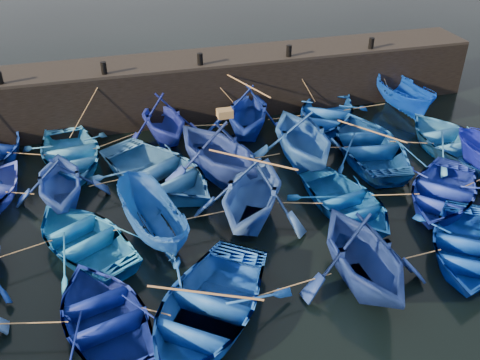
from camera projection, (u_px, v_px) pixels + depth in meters
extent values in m
plane|color=black|center=(268.00, 253.00, 16.36)|extent=(120.00, 120.00, 0.00)
cube|color=black|center=(197.00, 87.00, 24.25)|extent=(26.00, 2.50, 2.50)
cube|color=black|center=(196.00, 59.00, 23.55)|extent=(26.00, 2.50, 0.12)
cylinder|color=black|center=(104.00, 68.00, 21.75)|extent=(0.24, 0.24, 0.50)
cylinder|color=black|center=(200.00, 59.00, 22.65)|extent=(0.24, 0.24, 0.50)
cylinder|color=black|center=(289.00, 51.00, 23.54)|extent=(0.24, 0.24, 0.50)
cylinder|color=black|center=(371.00, 43.00, 24.44)|extent=(0.24, 0.24, 0.50)
imported|color=blue|center=(70.00, 153.00, 20.62)|extent=(4.02, 5.17, 0.99)
imported|color=navy|center=(163.00, 118.00, 22.02)|extent=(3.93, 4.38, 2.05)
imported|color=navy|center=(248.00, 111.00, 22.50)|extent=(4.81, 5.13, 2.17)
imported|color=#0C40A7|center=(325.00, 113.00, 23.61)|extent=(5.55, 6.00, 1.02)
imported|color=#0436D2|center=(403.00, 96.00, 24.44)|extent=(1.67, 4.22, 1.62)
imported|color=#2447A5|center=(60.00, 180.00, 18.09)|extent=(3.32, 3.81, 1.94)
imported|color=#2B64A9|center=(158.00, 172.00, 19.29)|extent=(6.08, 6.63, 1.12)
imported|color=navy|center=(217.00, 148.00, 19.47)|extent=(5.46, 5.79, 2.43)
imported|color=blue|center=(303.00, 136.00, 20.33)|extent=(3.97, 4.59, 2.40)
imported|color=navy|center=(369.00, 144.00, 21.12)|extent=(4.44, 5.74, 1.10)
imported|color=blue|center=(454.00, 141.00, 21.38)|extent=(4.05, 5.35, 1.05)
imported|color=blue|center=(84.00, 238.00, 16.27)|extent=(4.96, 5.44, 0.92)
imported|color=#13499B|center=(152.00, 219.00, 16.55)|extent=(2.46, 4.22, 1.54)
imported|color=blue|center=(252.00, 191.00, 17.16)|extent=(5.50, 5.71, 2.31)
imported|color=#0A4896|center=(347.00, 202.00, 17.91)|extent=(3.83, 4.78, 0.88)
imported|color=#112695|center=(442.00, 192.00, 18.37)|extent=(5.49, 5.50, 0.94)
imported|color=navy|center=(106.00, 317.00, 13.54)|extent=(4.24, 5.13, 0.92)
imported|color=#1045B3|center=(206.00, 309.00, 13.68)|extent=(6.02, 6.31, 1.07)
imported|color=navy|center=(363.00, 252.00, 14.67)|extent=(3.74, 4.32, 2.24)
imported|color=#05329B|center=(467.00, 247.00, 15.90)|extent=(5.17, 5.51, 0.93)
cube|color=olive|center=(225.00, 113.00, 18.81)|extent=(0.54, 0.40, 0.29)
cylinder|color=tan|center=(26.00, 154.00, 20.47)|extent=(1.44, 0.63, 0.04)
cylinder|color=tan|center=(119.00, 140.00, 21.43)|extent=(2.00, 1.06, 0.04)
cylinder|color=tan|center=(206.00, 125.00, 22.53)|extent=(1.77, 0.39, 0.04)
cylinder|color=tan|center=(287.00, 117.00, 23.19)|extent=(1.77, 0.04, 0.04)
cylinder|color=tan|center=(365.00, 107.00, 24.09)|extent=(2.09, 0.18, 0.04)
cylinder|color=tan|center=(20.00, 193.00, 18.17)|extent=(0.97, 0.43, 0.04)
cylinder|color=tan|center=(111.00, 181.00, 18.81)|extent=(1.57, 0.31, 0.04)
cylinder|color=tan|center=(189.00, 168.00, 19.56)|extent=(0.42, 0.08, 0.04)
cylinder|color=tan|center=(261.00, 157.00, 20.25)|extent=(1.58, 0.15, 0.04)
cylinder|color=tan|center=(336.00, 147.00, 20.90)|extent=(0.98, 0.25, 0.04)
cylinder|color=tan|center=(412.00, 142.00, 21.24)|extent=(1.60, 0.66, 0.04)
cylinder|color=tan|center=(26.00, 249.00, 15.68)|extent=(1.50, 0.46, 0.04)
cylinder|color=tan|center=(118.00, 230.00, 16.44)|extent=(0.30, 0.07, 0.04)
cylinder|color=tan|center=(203.00, 216.00, 17.07)|extent=(1.48, 0.14, 0.04)
cylinder|color=tan|center=(300.00, 203.00, 17.67)|extent=(1.43, 0.46, 0.04)
cylinder|color=tan|center=(396.00, 195.00, 18.09)|extent=(1.60, 0.39, 0.04)
cylinder|color=tan|center=(474.00, 182.00, 18.75)|extent=(0.94, 0.32, 0.04)
cylinder|color=tan|center=(17.00, 323.00, 13.25)|extent=(2.48, 0.62, 0.04)
cylinder|color=tan|center=(156.00, 312.00, 13.58)|extent=(0.72, 0.49, 0.04)
cylinder|color=tan|center=(287.00, 287.00, 14.32)|extent=(2.74, 0.39, 0.04)
cylinder|color=tan|center=(416.00, 256.00, 15.41)|extent=(1.72, 0.14, 0.04)
cylinder|color=tan|center=(87.00, 106.00, 21.68)|extent=(1.78, 1.22, 2.10)
cylinder|color=tan|center=(180.00, 91.00, 22.98)|extent=(1.98, 0.18, 2.09)
cylinder|color=tan|center=(221.00, 89.00, 23.23)|extent=(1.65, 0.54, 2.09)
cylinder|color=tan|center=(303.00, 80.00, 24.08)|extent=(1.23, 0.54, 2.09)
cylinder|color=tan|center=(381.00, 71.00, 25.03)|extent=(1.12, 0.39, 2.09)
cylinder|color=#99724C|center=(248.00, 86.00, 21.90)|extent=(1.08, 2.84, 0.06)
cylinder|color=#99724C|center=(371.00, 131.00, 20.81)|extent=(1.77, 2.49, 0.06)
cylinder|color=#99724C|center=(252.00, 160.00, 16.53)|extent=(2.34, 1.97, 0.06)
cylinder|color=#99724C|center=(205.00, 293.00, 13.38)|extent=(2.74, 1.32, 0.06)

